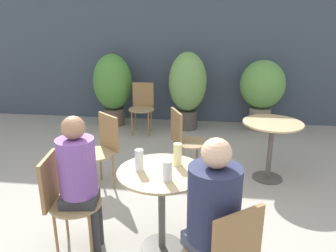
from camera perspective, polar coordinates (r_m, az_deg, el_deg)
The scene contains 15 objects.
storefront_wall at distance 6.21m, azimuth 2.52°, elevation 14.45°, with size 10.00×0.06×3.00m.
cafe_table_near at distance 2.73m, azimuth -1.10°, elevation -10.99°, with size 0.72×0.72×0.74m.
cafe_table_far at distance 4.11m, azimuth 17.58°, elevation -1.66°, with size 0.70×0.70×0.74m.
bistro_chair_0 at distance 2.88m, azimuth -17.79°, elevation -11.37°, with size 0.45×0.43×0.86m.
bistro_chair_2 at distance 5.65m, azimuth -4.50°, elevation 3.97°, with size 0.43×0.43×0.86m.
bistro_chair_3 at distance 3.84m, azimuth -11.42°, elevation -3.23°, with size 0.49×0.49×0.86m.
bistro_chair_4 at distance 4.02m, azimuth 2.78°, elevation -1.91°, with size 0.48×0.47×0.86m.
seated_person_0 at distance 2.75m, azimuth -15.21°, elevation -7.98°, with size 0.33×0.30×1.20m.
seated_person_1 at distance 2.17m, azimuth 7.70°, elevation -14.62°, with size 0.42×0.43×1.23m.
beer_glass_0 at distance 2.46m, azimuth -0.09°, elevation -7.86°, with size 0.07×0.07×0.16m.
beer_glass_1 at distance 2.72m, azimuth 1.67°, elevation -4.96°, with size 0.07×0.07×0.19m.
beer_glass_2 at distance 2.63m, azimuth -4.95°, elevation -5.94°, with size 0.07×0.07×0.18m.
potted_plant_0 at distance 6.08m, azimuth -9.59°, elevation 7.09°, with size 0.70×0.70×1.31m.
potted_plant_1 at distance 5.78m, azimuth 3.44°, elevation 7.07°, with size 0.66×0.66×1.37m.
potted_plant_2 at distance 5.94m, azimuth 16.08°, elevation 6.39°, with size 0.77×0.77×1.24m.
Camera 1 is at (0.54, -2.13, 1.89)m, focal length 35.00 mm.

